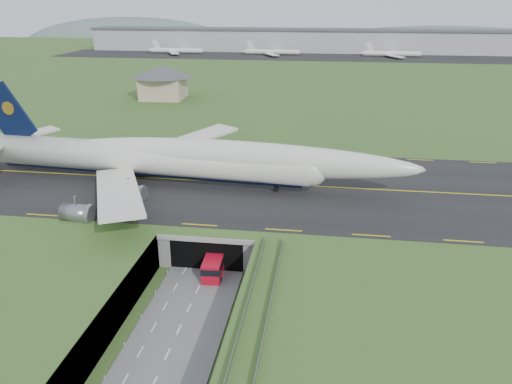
# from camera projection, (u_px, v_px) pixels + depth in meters

# --- Properties ---
(ground) EXTENTS (900.00, 900.00, 0.00)m
(ground) POSITION_uv_depth(u_px,v_px,m) (194.00, 298.00, 73.73)
(ground) COLOR #345F26
(ground) RESTS_ON ground
(airfield_deck) EXTENTS (800.00, 800.00, 6.00)m
(airfield_deck) POSITION_uv_depth(u_px,v_px,m) (193.00, 280.00, 72.64)
(airfield_deck) COLOR gray
(airfield_deck) RESTS_ON ground
(trench_road) EXTENTS (12.00, 75.00, 0.20)m
(trench_road) POSITION_uv_depth(u_px,v_px,m) (180.00, 328.00, 66.78)
(trench_road) COLOR slate
(trench_road) RESTS_ON ground
(taxiway) EXTENTS (800.00, 44.00, 0.18)m
(taxiway) POSITION_uv_depth(u_px,v_px,m) (235.00, 183.00, 101.94)
(taxiway) COLOR black
(taxiway) RESTS_ON airfield_deck
(tunnel_portal) EXTENTS (17.00, 22.30, 6.00)m
(tunnel_portal) POSITION_uv_depth(u_px,v_px,m) (218.00, 229.00, 87.92)
(tunnel_portal) COLOR gray
(tunnel_portal) RESTS_ON ground
(guideway) EXTENTS (3.00, 53.00, 7.05)m
(guideway) POSITION_uv_depth(u_px,v_px,m) (247.00, 363.00, 52.71)
(guideway) COLOR #A8A8A3
(guideway) RESTS_ON ground
(jumbo_jet) EXTENTS (94.40, 60.60, 20.10)m
(jumbo_jet) POSITION_uv_depth(u_px,v_px,m) (176.00, 159.00, 99.19)
(jumbo_jet) COLOR silver
(jumbo_jet) RESTS_ON ground
(shuttle_tram) EXTENTS (3.34, 7.91, 3.16)m
(shuttle_tram) POSITION_uv_depth(u_px,v_px,m) (214.00, 264.00, 79.42)
(shuttle_tram) COLOR #B80C1F
(shuttle_tram) RESTS_ON ground
(service_building) EXTENTS (23.35, 23.35, 12.12)m
(service_building) POSITION_uv_depth(u_px,v_px,m) (163.00, 79.00, 184.52)
(service_building) COLOR #C7AC8F
(service_building) RESTS_ON ground
(cargo_terminal) EXTENTS (320.00, 67.00, 15.60)m
(cargo_terminal) POSITION_uv_depth(u_px,v_px,m) (304.00, 40.00, 344.70)
(cargo_terminal) COLOR #B2B2B2
(cargo_terminal) RESTS_ON ground
(distant_hills) EXTENTS (700.00, 91.00, 60.00)m
(distant_hills) POSITION_uv_depth(u_px,v_px,m) (381.00, 50.00, 463.03)
(distant_hills) COLOR slate
(distant_hills) RESTS_ON ground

